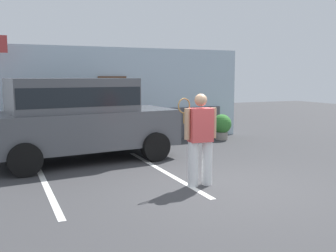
{
  "coord_description": "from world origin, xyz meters",
  "views": [
    {
      "loc": [
        -3.77,
        -6.31,
        2.1
      ],
      "look_at": [
        -0.47,
        1.2,
        1.05
      ],
      "focal_mm": 41.69,
      "sensor_mm": 36.0,
      "label": 1
    }
  ],
  "objects": [
    {
      "name": "ground_plane",
      "position": [
        0.0,
        0.0,
        0.0
      ],
      "size": [
        40.0,
        40.0,
        0.0
      ],
      "primitive_type": "plane",
      "color": "#38383A"
    },
    {
      "name": "parking_stripe_1",
      "position": [
        -0.45,
        1.5,
        0.0
      ],
      "size": [
        0.12,
        4.4,
        0.01
      ],
      "primitive_type": "cube",
      "color": "silver",
      "rests_on": "ground_plane"
    },
    {
      "name": "potted_plant_by_porch",
      "position": [
        3.05,
        4.75,
        0.47
      ],
      "size": [
        0.64,
        0.64,
        0.85
      ],
      "color": "gray",
      "rests_on": "ground_plane"
    },
    {
      "name": "house_frontage",
      "position": [
        -0.01,
        5.72,
        1.41
      ],
      "size": [
        8.13,
        0.4,
        3.0
      ],
      "color": "silver",
      "rests_on": "ground_plane"
    },
    {
      "name": "tennis_player_man",
      "position": [
        -0.25,
        0.17,
        0.93
      ],
      "size": [
        0.79,
        0.3,
        1.77
      ],
      "rotation": [
        0.0,
        0.0,
        3.08
      ],
      "color": "white",
      "rests_on": "ground_plane"
    },
    {
      "name": "parked_suv",
      "position": [
        -1.96,
        3.33,
        1.15
      ],
      "size": [
        4.77,
        2.54,
        2.05
      ],
      "rotation": [
        0.0,
        0.0,
        0.1
      ],
      "color": "#4C4F54",
      "rests_on": "ground_plane"
    },
    {
      "name": "parking_stripe_0",
      "position": [
        -2.98,
        1.5,
        0.0
      ],
      "size": [
        0.12,
        4.4,
        0.01
      ],
      "primitive_type": "cube",
      "color": "silver",
      "rests_on": "ground_plane"
    }
  ]
}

